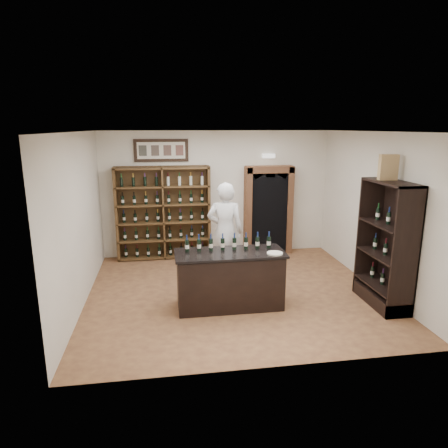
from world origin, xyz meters
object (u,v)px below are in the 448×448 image
(shopkeeper, at_px, (225,231))
(wine_crate, at_px, (388,167))
(counter_bottle_0, at_px, (187,246))
(side_cabinet, at_px, (386,263))
(tasting_counter, at_px, (230,280))
(wine_shelf, at_px, (164,213))

(shopkeeper, bearing_deg, wine_crate, 162.02)
(counter_bottle_0, relative_size, side_cabinet, 0.14)
(counter_bottle_0, relative_size, wine_crate, 0.69)
(side_cabinet, height_order, wine_crate, wine_crate)
(counter_bottle_0, xyz_separation_m, shopkeeper, (0.85, 1.22, -0.10))
(counter_bottle_0, bearing_deg, wine_crate, -4.48)
(counter_bottle_0, height_order, shopkeeper, shopkeeper)
(tasting_counter, distance_m, shopkeeper, 1.46)
(side_cabinet, bearing_deg, tasting_counter, 173.72)
(counter_bottle_0, height_order, side_cabinet, side_cabinet)
(shopkeeper, relative_size, wine_crate, 4.66)
(side_cabinet, relative_size, shopkeeper, 1.09)
(counter_bottle_0, distance_m, shopkeeper, 1.49)
(tasting_counter, bearing_deg, side_cabinet, -6.28)
(tasting_counter, relative_size, side_cabinet, 0.85)
(tasting_counter, height_order, counter_bottle_0, counter_bottle_0)
(shopkeeper, bearing_deg, wine_shelf, -39.85)
(wine_shelf, relative_size, counter_bottle_0, 7.33)
(counter_bottle_0, xyz_separation_m, side_cabinet, (3.44, -0.44, -0.35))
(counter_bottle_0, relative_size, shopkeeper, 0.15)
(shopkeeper, bearing_deg, tasting_counter, 96.69)
(counter_bottle_0, distance_m, side_cabinet, 3.49)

